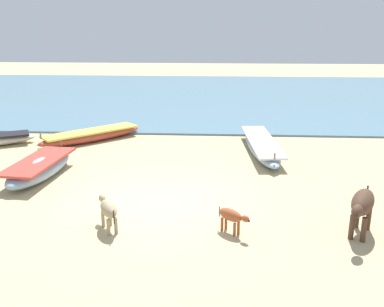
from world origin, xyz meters
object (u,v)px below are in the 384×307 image
object	(u,v)px
cow_adult_dark	(362,205)
fishing_boat_0	(91,135)
fishing_boat_5	(40,168)
fishing_boat_2	(261,145)
calf_near_dun	(108,209)
calf_far_rust	(232,216)

from	to	relation	value
cow_adult_dark	fishing_boat_0	bearing A→B (deg)	-105.63
fishing_boat_5	cow_adult_dark	distance (m)	9.07
fishing_boat_0	fishing_boat_2	size ratio (longest dim) A/B	0.76
cow_adult_dark	calf_near_dun	xyz separation A→B (m)	(-5.55, -0.06, -0.23)
fishing_boat_2	calf_far_rust	xyz separation A→B (m)	(-1.27, -6.29, 0.15)
fishing_boat_0	calf_far_rust	bearing A→B (deg)	83.07
calf_far_rust	fishing_boat_5	bearing A→B (deg)	-168.36
fishing_boat_0	fishing_boat_5	size ratio (longest dim) A/B	1.11
fishing_boat_2	calf_far_rust	world-z (taller)	fishing_boat_2
fishing_boat_0	fishing_boat_2	xyz separation A→B (m)	(6.56, -1.12, 0.01)
fishing_boat_5	cow_adult_dark	size ratio (longest dim) A/B	2.29
fishing_boat_0	fishing_boat_5	xyz separation A→B (m)	(-0.38, -4.13, 0.06)
fishing_boat_5	calf_near_dun	size ratio (longest dim) A/B	3.38
calf_far_rust	fishing_boat_0	bearing A→B (deg)	167.20
fishing_boat_2	cow_adult_dark	xyz separation A→B (m)	(1.53, -6.23, 0.48)
fishing_boat_5	cow_adult_dark	bearing A→B (deg)	-105.36
fishing_boat_0	fishing_boat_5	distance (m)	4.15
fishing_boat_5	calf_near_dun	distance (m)	4.40
fishing_boat_0	calf_near_dun	size ratio (longest dim) A/B	3.76
fishing_boat_0	cow_adult_dark	xyz separation A→B (m)	(8.08, -7.35, 0.49)
fishing_boat_0	fishing_boat_5	bearing A→B (deg)	42.26
fishing_boat_0	calf_far_rust	size ratio (longest dim) A/B	5.09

